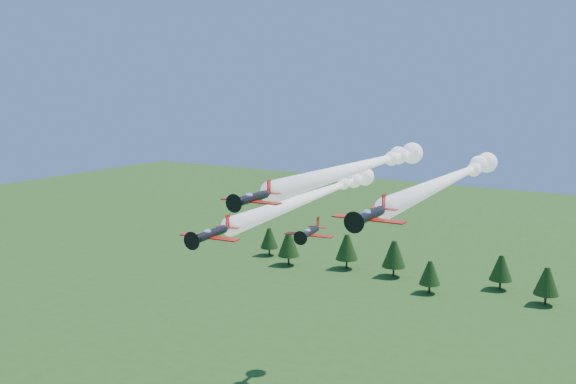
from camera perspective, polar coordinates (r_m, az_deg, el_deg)
The scene contains 5 objects.
plane_lead at distance 94.81m, azimuth 7.05°, elevation 2.42°, with size 7.96×57.28×3.70m.
plane_left at distance 110.37m, azimuth 2.82°, elevation -0.11°, with size 11.15×62.01×3.70m.
plane_right at distance 101.28m, azimuth 14.56°, elevation 1.29°, with size 8.22×61.26×3.70m.
plane_slot at distance 81.80m, azimuth 1.93°, elevation -3.61°, with size 6.49×7.09×2.26m.
treeline at distance 185.51m, azimuth 19.81°, elevation -7.11°, with size 166.92×19.82×11.19m.
Camera 1 is at (38.46, -63.41, 57.84)m, focal length 40.00 mm.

